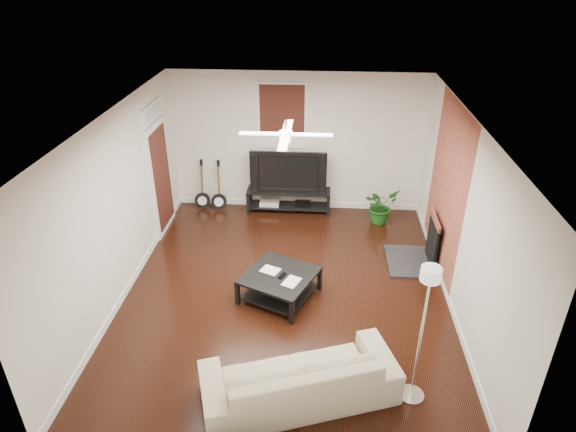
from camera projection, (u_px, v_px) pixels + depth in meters
The scene contains 14 objects.
room at pixel (286, 214), 7.14m from camera, with size 5.01×6.01×2.81m.
brick_accent at pixel (447, 190), 7.86m from camera, with size 0.02×2.20×2.80m, color #9B4332.
fireplace at pixel (421, 240), 8.33m from camera, with size 0.80×1.10×0.92m, color black.
window_back at pixel (282, 116), 9.51m from camera, with size 1.00×0.06×1.30m, color black.
door_left at pixel (160, 168), 9.04m from camera, with size 0.08×1.00×2.50m, color white.
tv_stand at pixel (289, 200), 10.15m from camera, with size 1.69×0.45×0.47m, color black.
tv at pixel (289, 170), 9.85m from camera, with size 1.51×0.20×0.87m, color black.
coffee_table at pixel (279, 285), 7.61m from camera, with size 0.99×0.99×0.42m, color black.
sofa at pixel (299, 376), 5.83m from camera, with size 2.30×0.90×0.67m, color tan.
floor_lamp at pixel (421, 337), 5.54m from camera, with size 0.31×0.31×1.87m, color white, non-canonical shape.
potted_plant at pixel (381, 206), 9.67m from camera, with size 0.64×0.56×0.72m, color #195317.
guitar_left at pixel (201, 186), 10.10m from camera, with size 0.32×0.23×1.04m, color black, non-canonical shape.
guitar_right at pixel (218, 187), 10.05m from camera, with size 0.32×0.23×1.04m, color black, non-canonical shape.
ceiling_fan at pixel (286, 134), 6.58m from camera, with size 1.24×1.24×0.32m, color white, non-canonical shape.
Camera 1 is at (0.49, -6.29, 4.75)m, focal length 30.88 mm.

